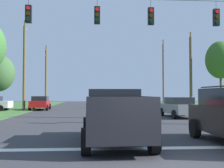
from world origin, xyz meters
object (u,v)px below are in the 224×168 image
object	(u,v)px
distant_car_far_parked	(40,103)
utility_pole_distant_right	(24,66)
utility_pole_near_left	(163,72)
pickup_truck	(114,116)
distant_car_oncoming	(179,107)
utility_pole_distant_left	(46,75)
overhead_signal_span	(123,48)
utility_pole_far_right	(191,72)
tree_roadside_right	(221,60)

from	to	relation	value
distant_car_far_parked	utility_pole_distant_right	bearing A→B (deg)	-164.72
utility_pole_near_left	utility_pole_distant_right	distance (m)	23.28
distant_car_far_parked	pickup_truck	bearing A→B (deg)	-72.53
pickup_truck	utility_pole_distant_right	xyz separation A→B (m)	(-8.34, 20.72, 3.84)
distant_car_oncoming	utility_pole_distant_right	world-z (taller)	utility_pole_distant_right
utility_pole_near_left	utility_pole_distant_right	size ratio (longest dim) A/B	1.08
utility_pole_near_left	utility_pole_distant_left	xyz separation A→B (m)	(-18.75, -0.64, -0.57)
utility_pole_near_left	overhead_signal_span	bearing A→B (deg)	-108.29
pickup_truck	utility_pole_near_left	world-z (taller)	utility_pole_near_left
utility_pole_distant_right	utility_pole_distant_left	world-z (taller)	utility_pole_distant_right
utility_pole_far_right	tree_roadside_right	xyz separation A→B (m)	(3.62, -0.11, 1.42)
distant_car_oncoming	utility_pole_far_right	size ratio (longest dim) A/B	0.48
tree_roadside_right	utility_pole_distant_right	bearing A→B (deg)	-176.50
pickup_truck	utility_pole_distant_right	size ratio (longest dim) A/B	0.55
pickup_truck	utility_pole_distant_left	world-z (taller)	utility_pole_distant_left
utility_pole_far_right	utility_pole_distant_left	xyz separation A→B (m)	(-19.00, 11.46, 0.33)
pickup_truck	utility_pole_distant_left	bearing A→B (deg)	103.68
overhead_signal_span	tree_roadside_right	bearing A→B (deg)	51.65
tree_roadside_right	overhead_signal_span	bearing A→B (deg)	-128.35
pickup_truck	utility_pole_distant_right	bearing A→B (deg)	111.92
distant_car_far_parked	tree_roadside_right	size ratio (longest dim) A/B	0.54
overhead_signal_span	utility_pole_far_right	bearing A→B (deg)	60.03
distant_car_far_parked	utility_pole_far_right	distance (m)	17.87
pickup_truck	utility_pole_near_left	xyz separation A→B (m)	(10.55, 34.32, 4.34)
utility_pole_far_right	utility_pole_distant_left	size ratio (longest dim) A/B	0.97
utility_pole_distant_right	utility_pole_distant_left	bearing A→B (deg)	89.39
distant_car_oncoming	utility_pole_near_left	distance (m)	24.49
distant_car_oncoming	utility_pole_far_right	world-z (taller)	utility_pole_far_right
overhead_signal_span	utility_pole_distant_left	distance (m)	30.13
utility_pole_distant_right	utility_pole_distant_left	size ratio (longest dim) A/B	1.05
overhead_signal_span	utility_pole_far_right	distance (m)	19.93
pickup_truck	tree_roadside_right	size ratio (longest dim) A/B	0.67
overhead_signal_span	utility_pole_near_left	size ratio (longest dim) A/B	1.68
overhead_signal_span	distant_car_far_parked	world-z (taller)	overhead_signal_span
utility_pole_near_left	utility_pole_far_right	bearing A→B (deg)	-88.82
pickup_truck	tree_roadside_right	xyz separation A→B (m)	(14.42, 22.12, 4.87)
pickup_truck	tree_roadside_right	world-z (taller)	tree_roadside_right
distant_car_far_parked	utility_pole_distant_left	distance (m)	13.20
utility_pole_distant_left	tree_roadside_right	distance (m)	25.43
utility_pole_distant_right	utility_pole_near_left	bearing A→B (deg)	35.75
pickup_truck	distant_car_oncoming	bearing A→B (deg)	61.87
overhead_signal_span	utility_pole_near_left	world-z (taller)	utility_pole_near_left
utility_pole_near_left	pickup_truck	bearing A→B (deg)	-107.09
utility_pole_near_left	utility_pole_distant_right	bearing A→B (deg)	-144.25
distant_car_far_parked	tree_roadside_right	world-z (taller)	tree_roadside_right
utility_pole_distant_left	overhead_signal_span	bearing A→B (deg)	-72.53
distant_car_oncoming	utility_pole_distant_left	xyz separation A→B (m)	(-13.94, 22.95, 3.95)
overhead_signal_span	pickup_truck	distance (m)	6.01
distant_car_far_parked	utility_pole_far_right	world-z (taller)	utility_pole_far_right
distant_car_far_parked	utility_pole_near_left	bearing A→B (deg)	37.36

